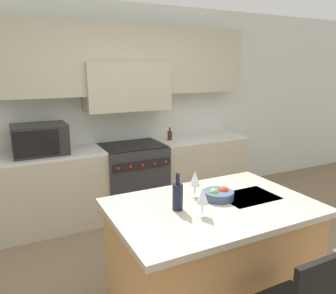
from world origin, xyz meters
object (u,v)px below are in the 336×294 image
wine_glass_far (195,179)px  fruit_bowl (219,194)px  range_stove (133,178)px  microwave (40,139)px  wine_bottle (178,196)px  oil_bottle_on_counter (170,135)px  wine_glass_near (202,196)px

wine_glass_far → fruit_bowl: size_ratio=0.88×
range_stove → fruit_bowl: size_ratio=3.84×
range_stove → microwave: size_ratio=1.55×
range_stove → fruit_bowl: (-0.01, -1.93, 0.47)m
wine_bottle → oil_bottle_on_counter: wine_bottle is taller
wine_bottle → fruit_bowl: bearing=4.8°
microwave → wine_bottle: (0.71, -1.98, -0.10)m
range_stove → wine_glass_far: (-0.15, -1.80, 0.57)m
microwave → fruit_bowl: microwave is taller
microwave → oil_bottle_on_counter: microwave is taller
wine_glass_near → oil_bottle_on_counter: bearing=68.5°
range_stove → fruit_bowl: bearing=-90.2°
range_stove → fruit_bowl: fruit_bowl is taller
microwave → fruit_bowl: (1.09, -1.94, -0.17)m
microwave → wine_glass_near: microwave is taller
wine_glass_far → fruit_bowl: (0.14, -0.13, -0.11)m
microwave → oil_bottle_on_counter: 1.67m
fruit_bowl → microwave: bearing=119.3°
wine_bottle → wine_glass_far: wine_bottle is taller
wine_glass_far → oil_bottle_on_counter: bearing=68.8°
wine_glass_far → oil_bottle_on_counter: 1.96m
range_stove → wine_glass_far: wine_glass_far is taller
range_stove → oil_bottle_on_counter: bearing=3.1°
wine_bottle → wine_glass_far: (0.24, 0.16, 0.04)m
wine_bottle → fruit_bowl: wine_bottle is taller
range_stove → fruit_bowl: 1.98m
wine_glass_near → wine_bottle: bearing=122.5°
wine_glass_near → fruit_bowl: bearing=35.2°
oil_bottle_on_counter → microwave: bearing=-179.6°
wine_glass_near → microwave: bearing=110.9°
microwave → fruit_bowl: bearing=-60.7°
microwave → oil_bottle_on_counter: bearing=0.4°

